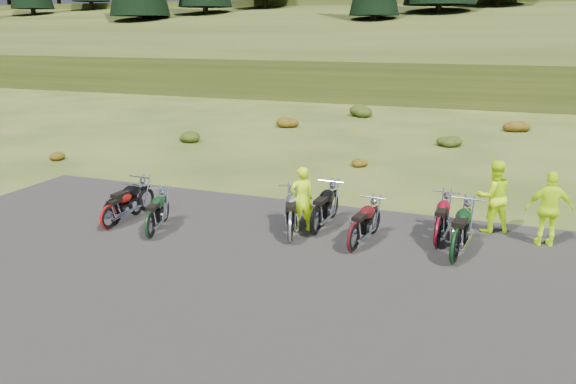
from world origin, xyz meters
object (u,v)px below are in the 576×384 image
at_px(motorcycle_3, 290,243).
at_px(person_middle, 302,200).
at_px(motorcycle_7, 453,265).
at_px(motorcycle_0, 114,227).

height_order(motorcycle_3, person_middle, person_middle).
xyz_separation_m(motorcycle_7, person_middle, (-3.93, 0.82, 0.86)).
height_order(motorcycle_7, person_middle, person_middle).
bearing_deg(motorcycle_3, motorcycle_0, 78.40).
height_order(motorcycle_0, motorcycle_3, motorcycle_3).
xyz_separation_m(motorcycle_0, motorcycle_3, (4.85, 0.59, 0.00)).
height_order(motorcycle_3, motorcycle_7, motorcycle_7).
xyz_separation_m(motorcycle_0, motorcycle_7, (8.76, 0.65, 0.00)).
relative_size(motorcycle_0, person_middle, 1.24).
relative_size(motorcycle_3, person_middle, 1.28).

